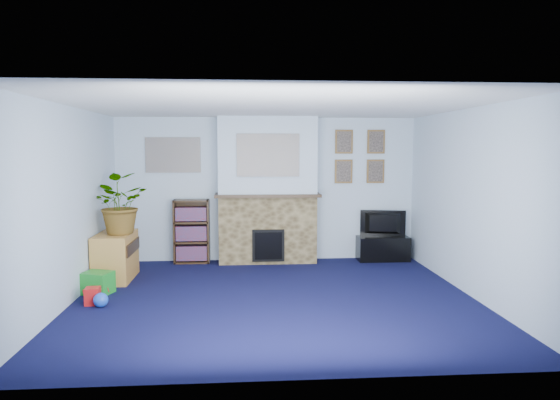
{
  "coord_description": "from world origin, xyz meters",
  "views": [
    {
      "loc": [
        -0.39,
        -6.12,
        1.88
      ],
      "look_at": [
        0.11,
        0.77,
        1.17
      ],
      "focal_mm": 32.0,
      "sensor_mm": 36.0,
      "label": 1
    }
  ],
  "objects": [
    {
      "name": "mantel_teddy",
      "position": [
        -0.63,
        2.0,
        1.22
      ],
      "size": [
        0.14,
        0.14,
        0.14
      ],
      "primitive_type": "sphere",
      "color": "gray",
      "rests_on": "chimney_breast"
    },
    {
      "name": "wall_right",
      "position": [
        2.5,
        0.0,
        1.2
      ],
      "size": [
        0.04,
        4.5,
        2.4
      ],
      "primitive_type": "cube",
      "color": "silver",
      "rests_on": "ground"
    },
    {
      "name": "portrait_tl",
      "position": [
        1.3,
        2.23,
        2.0
      ],
      "size": [
        0.3,
        0.03,
        0.4
      ],
      "primitive_type": "cube",
      "color": "brown",
      "rests_on": "wall_back"
    },
    {
      "name": "toy_block",
      "position": [
        -2.23,
        -0.08,
        0.11
      ],
      "size": [
        0.18,
        0.18,
        0.21
      ],
      "primitive_type": "cube",
      "rotation": [
        0.0,
        0.0,
        0.07
      ],
      "color": "red",
      "rests_on": "ground"
    },
    {
      "name": "floor",
      "position": [
        0.0,
        0.0,
        0.0
      ],
      "size": [
        5.0,
        4.5,
        0.01
      ],
      "primitive_type": "cube",
      "color": "#0E0F35",
      "rests_on": "ground"
    },
    {
      "name": "wall_left",
      "position": [
        -2.5,
        0.0,
        1.2
      ],
      "size": [
        0.04,
        4.5,
        2.4
      ],
      "primitive_type": "cube",
      "color": "silver",
      "rests_on": "ground"
    },
    {
      "name": "wall_front",
      "position": [
        0.0,
        -2.25,
        1.2
      ],
      "size": [
        5.0,
        0.04,
        2.4
      ],
      "primitive_type": "cube",
      "color": "silver",
      "rests_on": "ground"
    },
    {
      "name": "portrait_bl",
      "position": [
        1.3,
        2.23,
        1.5
      ],
      "size": [
        0.3,
        0.03,
        0.4
      ],
      "primitive_type": "cube",
      "color": "brown",
      "rests_on": "wall_back"
    },
    {
      "name": "mantel_candle",
      "position": [
        0.37,
        2.0,
        1.23
      ],
      "size": [
        0.05,
        0.05,
        0.17
      ],
      "primitive_type": "cylinder",
      "color": "#B2BFC6",
      "rests_on": "chimney_breast"
    },
    {
      "name": "tv_stand",
      "position": [
        1.95,
        2.03,
        0.22
      ],
      "size": [
        0.86,
        0.36,
        0.41
      ],
      "primitive_type": "cube",
      "color": "black",
      "rests_on": "ground"
    },
    {
      "name": "mantel_clock",
      "position": [
        0.02,
        2.0,
        1.22
      ],
      "size": [
        0.09,
        0.05,
        0.13
      ],
      "primitive_type": "cube",
      "color": "gold",
      "rests_on": "chimney_breast"
    },
    {
      "name": "collage_left",
      "position": [
        -1.55,
        2.23,
        1.78
      ],
      "size": [
        0.9,
        0.03,
        0.58
      ],
      "primitive_type": "cube",
      "color": "gray",
      "rests_on": "wall_back"
    },
    {
      "name": "chimney_breast",
      "position": [
        0.0,
        2.05,
        1.18
      ],
      "size": [
        1.72,
        0.5,
        2.4
      ],
      "color": "brown",
      "rests_on": "ground"
    },
    {
      "name": "toy_tube",
      "position": [
        -2.3,
        0.35,
        0.07
      ],
      "size": [
        0.34,
        0.15,
        0.19
      ],
      "primitive_type": "cylinder",
      "rotation": [
        0.0,
        1.43,
        0.0
      ],
      "color": "red",
      "rests_on": "ground"
    },
    {
      "name": "collage_main",
      "position": [
        0.0,
        1.84,
        1.78
      ],
      "size": [
        1.0,
        0.03,
        0.68
      ],
      "primitive_type": "cube",
      "color": "gray",
      "rests_on": "chimney_breast"
    },
    {
      "name": "bookshelf",
      "position": [
        -1.25,
        2.11,
        0.5
      ],
      "size": [
        0.58,
        0.28,
        1.05
      ],
      "color": "#322112",
      "rests_on": "ground"
    },
    {
      "name": "television",
      "position": [
        1.95,
        2.05,
        0.63
      ],
      "size": [
        0.76,
        0.25,
        0.44
      ],
      "primitive_type": "imported",
      "rotation": [
        0.0,
        0.0,
        2.94
      ],
      "color": "black",
      "rests_on": "tv_stand"
    },
    {
      "name": "ceiling",
      "position": [
        0.0,
        0.0,
        2.4
      ],
      "size": [
        5.0,
        4.5,
        0.01
      ],
      "primitive_type": "cube",
      "color": "white",
      "rests_on": "wall_back"
    },
    {
      "name": "potted_plant",
      "position": [
        -2.19,
        1.04,
        1.1
      ],
      "size": [
        0.99,
        0.95,
        0.86
      ],
      "primitive_type": "imported",
      "rotation": [
        0.0,
        0.0,
        2.65
      ],
      "color": "#26661E",
      "rests_on": "sideboard"
    },
    {
      "name": "portrait_br",
      "position": [
        1.85,
        2.23,
        1.5
      ],
      "size": [
        0.3,
        0.03,
        0.4
      ],
      "primitive_type": "cube",
      "color": "brown",
      "rests_on": "wall_back"
    },
    {
      "name": "sideboard",
      "position": [
        -2.24,
        1.09,
        0.35
      ],
      "size": [
        0.48,
        0.87,
        0.67
      ],
      "primitive_type": "cube",
      "color": "#BC853C",
      "rests_on": "ground"
    },
    {
      "name": "portrait_tr",
      "position": [
        1.85,
        2.23,
        2.0
      ],
      "size": [
        0.3,
        0.03,
        0.4
      ],
      "primitive_type": "cube",
      "color": "brown",
      "rests_on": "wall_back"
    },
    {
      "name": "wall_back",
      "position": [
        0.0,
        2.25,
        1.2
      ],
      "size": [
        5.0,
        0.04,
        2.4
      ],
      "primitive_type": "cube",
      "color": "silver",
      "rests_on": "ground"
    },
    {
      "name": "green_crate",
      "position": [
        -2.3,
        0.38,
        0.14
      ],
      "size": [
        0.43,
        0.38,
        0.28
      ],
      "primitive_type": "cube",
      "rotation": [
        0.0,
        0.0,
        -0.33
      ],
      "color": "#198C26",
      "rests_on": "ground"
    },
    {
      "name": "mantel_can",
      "position": [
        0.76,
        2.0,
        1.21
      ],
      "size": [
        0.06,
        0.06,
        0.12
      ],
      "primitive_type": "cylinder",
      "color": "red",
      "rests_on": "chimney_breast"
    },
    {
      "name": "toy_ball",
      "position": [
        -2.1,
        -0.2,
        0.09
      ],
      "size": [
        0.17,
        0.17,
        0.17
      ],
      "primitive_type": "sphere",
      "color": "blue",
      "rests_on": "ground"
    }
  ]
}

